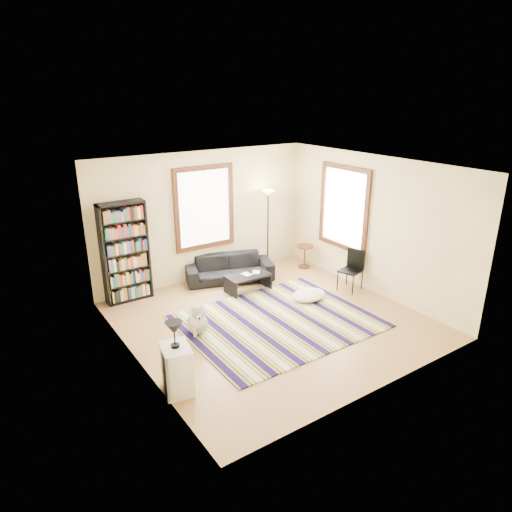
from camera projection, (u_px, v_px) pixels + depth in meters
floor at (271, 322)px, 8.37m from camera, size 5.00×5.00×0.10m
ceiling at (273, 163)px, 7.37m from camera, size 5.00×5.00×0.10m
wall_back at (203, 216)px, 9.85m from camera, size 5.00×0.10×2.80m
wall_front at (388, 301)px, 5.89m from camera, size 5.00×0.10×2.80m
wall_left at (128, 281)px, 6.53m from camera, size 0.10×5.00×2.80m
wall_right at (374, 225)px, 9.21m from camera, size 0.10×5.00×2.80m
window_back at (204, 208)px, 9.72m from camera, size 1.20×0.06×1.60m
window_right at (344, 208)px, 9.72m from camera, size 0.06×1.20×1.60m
rug at (278, 321)px, 8.29m from camera, size 3.33×2.66×0.02m
sofa at (229, 268)px, 10.03m from camera, size 2.04×1.31×0.55m
bookshelf at (125, 252)px, 8.85m from camera, size 0.90×0.30×2.00m
coffee_table at (248, 283)px, 9.52m from camera, size 1.03×0.83×0.36m
book_a at (244, 275)px, 9.40m from camera, size 0.23×0.18×0.02m
book_b at (253, 272)px, 9.57m from camera, size 0.24×0.25×0.02m
floor_cushion at (309, 295)px, 9.15m from camera, size 0.79×0.62×0.18m
floor_lamp at (268, 230)px, 10.46m from camera, size 0.40×0.40×1.86m
side_table at (305, 257)px, 10.74m from camera, size 0.41×0.41×0.54m
folding_chair at (350, 271)px, 9.47m from camera, size 0.51×0.50×0.86m
white_cabinet at (177, 369)px, 6.28m from camera, size 0.48×0.57×0.70m
table_lamp at (174, 335)px, 6.10m from camera, size 0.31×0.31×0.38m
dog at (197, 318)px, 7.84m from camera, size 0.57×0.67×0.57m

